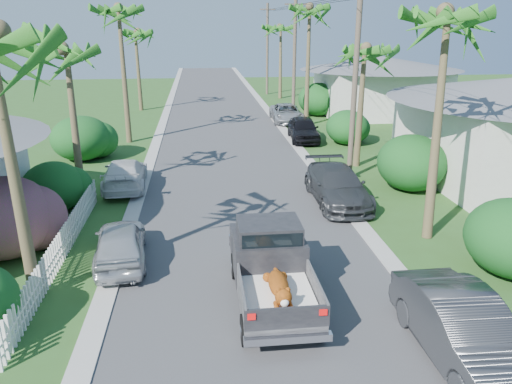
{
  "coord_description": "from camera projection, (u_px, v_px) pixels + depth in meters",
  "views": [
    {
      "loc": [
        -1.52,
        -9.55,
        7.2
      ],
      "look_at": [
        0.39,
        7.31,
        1.4
      ],
      "focal_mm": 35.0,
      "sensor_mm": 36.0,
      "label": 1
    }
  ],
  "objects": [
    {
      "name": "house_right_near",
      "position": [
        511.0,
        134.0,
        23.41
      ],
      "size": [
        8.0,
        9.0,
        4.8
      ],
      "color": "silver",
      "rests_on": "ground"
    },
    {
      "name": "parked_car_lf",
      "position": [
        125.0,
        174.0,
        22.6
      ],
      "size": [
        2.08,
        4.62,
        1.31
      ],
      "primitive_type": "imported",
      "rotation": [
        0.0,
        0.0,
        3.19
      ],
      "color": "silver",
      "rests_on": "ground"
    },
    {
      "name": "palm_l_d",
      "position": [
        135.0,
        32.0,
        40.66
      ],
      "size": [
        4.4,
        4.4,
        7.7
      ],
      "color": "brown",
      "rests_on": "ground"
    },
    {
      "name": "curb_left",
      "position": [
        160.0,
        131.0,
        34.5
      ],
      "size": [
        0.6,
        100.0,
        0.06
      ],
      "primitive_type": "cube",
      "color": "#A5A39E",
      "rests_on": "ground"
    },
    {
      "name": "shrub_r_d",
      "position": [
        318.0,
        99.0,
        40.1
      ],
      "size": [
        3.2,
        3.52,
        2.6
      ],
      "primitive_type": "ellipsoid",
      "color": "#14471C",
      "rests_on": "ground"
    },
    {
      "name": "parked_car_rf",
      "position": [
        303.0,
        129.0,
        31.69
      ],
      "size": [
        2.06,
        4.46,
        1.48
      ],
      "primitive_type": "imported",
      "rotation": [
        0.0,
        0.0,
        -0.07
      ],
      "color": "black",
      "rests_on": "ground"
    },
    {
      "name": "shrub_r_b",
      "position": [
        411.0,
        163.0,
        22.23
      ],
      "size": [
        3.0,
        3.3,
        2.5
      ],
      "primitive_type": "ellipsoid",
      "color": "#14471C",
      "rests_on": "ground"
    },
    {
      "name": "road",
      "position": [
        222.0,
        130.0,
        34.97
      ],
      "size": [
        8.0,
        100.0,
        0.02
      ],
      "primitive_type": "cube",
      "color": "#38383A",
      "rests_on": "ground"
    },
    {
      "name": "shrub_l_b",
      "position": [
        5.0,
        218.0,
        15.85
      ],
      "size": [
        3.0,
        3.3,
        2.6
      ],
      "primitive_type": "ellipsoid",
      "color": "#A31765",
      "rests_on": "ground"
    },
    {
      "name": "picket_fence",
      "position": [
        63.0,
        244.0,
        15.83
      ],
      "size": [
        0.1,
        11.0,
        1.0
      ],
      "primitive_type": "cube",
      "color": "white",
      "rests_on": "ground"
    },
    {
      "name": "palm_r_d",
      "position": [
        281.0,
        27.0,
        47.59
      ],
      "size": [
        4.4,
        4.4,
        8.0
      ],
      "color": "brown",
      "rests_on": "ground"
    },
    {
      "name": "palm_r_c",
      "position": [
        310.0,
        8.0,
        33.95
      ],
      "size": [
        4.4,
        4.4,
        9.4
      ],
      "color": "brown",
      "rests_on": "ground"
    },
    {
      "name": "parked_car_rm",
      "position": [
        337.0,
        186.0,
        20.76
      ],
      "size": [
        2.05,
        5.04,
        1.46
      ],
      "primitive_type": "imported",
      "rotation": [
        0.0,
        0.0,
        -0.0
      ],
      "color": "#303336",
      "rests_on": "ground"
    },
    {
      "name": "shrub_r_c",
      "position": [
        347.0,
        127.0,
        30.73
      ],
      "size": [
        2.6,
        2.86,
        2.1
      ],
      "primitive_type": "ellipsoid",
      "color": "#14471C",
      "rests_on": "ground"
    },
    {
      "name": "palm_l_b",
      "position": [
        65.0,
        49.0,
        20.04
      ],
      "size": [
        4.4,
        4.4,
        7.4
      ],
      "color": "brown",
      "rests_on": "ground"
    },
    {
      "name": "shrub_l_d",
      "position": [
        81.0,
        138.0,
        27.15
      ],
      "size": [
        3.2,
        3.52,
        2.4
      ],
      "primitive_type": "ellipsoid",
      "color": "#14471C",
      "rests_on": "ground"
    },
    {
      "name": "utility_pole_b",
      "position": [
        355.0,
        82.0,
        22.8
      ],
      "size": [
        1.6,
        0.26,
        9.0
      ],
      "color": "brown",
      "rests_on": "ground"
    },
    {
      "name": "curb_right",
      "position": [
        283.0,
        128.0,
        35.42
      ],
      "size": [
        0.6,
        100.0,
        0.06
      ],
      "primitive_type": "cube",
      "color": "#A5A39E",
      "rests_on": "ground"
    },
    {
      "name": "shrub_l_c",
      "position": [
        53.0,
        187.0,
        19.76
      ],
      "size": [
        2.4,
        2.64,
        2.0
      ],
      "primitive_type": "ellipsoid",
      "color": "#14471C",
      "rests_on": "ground"
    },
    {
      "name": "palm_r_a",
      "position": [
        451.0,
        14.0,
        15.38
      ],
      "size": [
        4.4,
        4.4,
        8.7
      ],
      "color": "brown",
      "rests_on": "ground"
    },
    {
      "name": "pickup_truck",
      "position": [
        270.0,
        261.0,
        13.61
      ],
      "size": [
        1.98,
        5.12,
        2.06
      ],
      "color": "black",
      "rests_on": "ground"
    },
    {
      "name": "house_right_far",
      "position": [
        379.0,
        88.0,
        40.37
      ],
      "size": [
        9.0,
        8.0,
        4.6
      ],
      "color": "silver",
      "rests_on": "ground"
    },
    {
      "name": "palm_l_c",
      "position": [
        118.0,
        9.0,
        28.95
      ],
      "size": [
        4.4,
        4.4,
        9.2
      ],
      "color": "brown",
      "rests_on": "ground"
    },
    {
      "name": "parked_car_rd",
      "position": [
        287.0,
        113.0,
        37.61
      ],
      "size": [
        2.32,
        4.81,
        1.32
      ],
      "primitive_type": "imported",
      "rotation": [
        0.0,
        0.0,
        -0.03
      ],
      "color": "#A5A8AC",
      "rests_on": "ground"
    },
    {
      "name": "parked_car_ln",
      "position": [
        120.0,
        243.0,
        15.54
      ],
      "size": [
        1.91,
        3.97,
        1.31
      ],
      "primitive_type": "imported",
      "rotation": [
        0.0,
        0.0,
        3.24
      ],
      "color": "#B5B8BD",
      "rests_on": "ground"
    },
    {
      "name": "utility_pole_d",
      "position": [
        267.0,
        49.0,
        51.01
      ],
      "size": [
        1.6,
        0.26,
        9.0
      ],
      "color": "brown",
      "rests_on": "ground"
    },
    {
      "name": "parked_car_rn",
      "position": [
        463.0,
        331.0,
        10.97
      ],
      "size": [
        1.65,
        4.62,
        1.52
      ],
      "primitive_type": "imported",
      "rotation": [
        0.0,
        0.0,
        0.01
      ],
      "color": "#2E3033",
      "rests_on": "ground"
    },
    {
      "name": "palm_r_b",
      "position": [
        364.0,
        49.0,
        24.35
      ],
      "size": [
        4.4,
        4.4,
        7.2
      ],
      "color": "brown",
      "rests_on": "ground"
    },
    {
      "name": "utility_pole_c",
      "position": [
        294.0,
        59.0,
        36.9
      ],
      "size": [
        1.6,
        0.26,
        9.0
      ],
      "color": "brown",
      "rests_on": "ground"
    },
    {
      "name": "ground",
      "position": [
        275.0,
        352.0,
        11.46
      ],
      "size": [
        120.0,
        120.0,
        0.0
      ],
      "primitive_type": "plane",
      "color": "#2D521F",
      "rests_on": "ground"
    }
  ]
}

